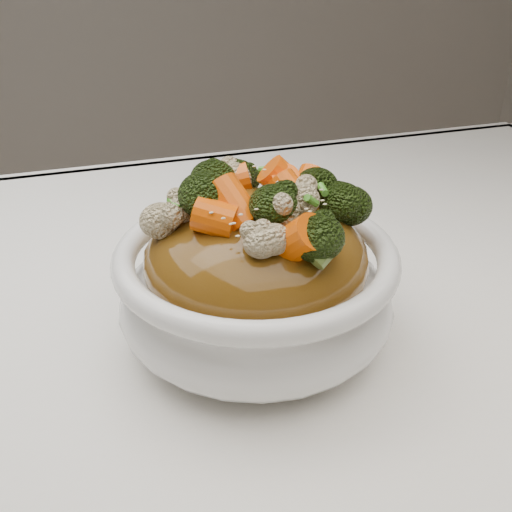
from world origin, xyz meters
name	(u,v)px	position (x,y,z in m)	size (l,w,h in m)	color
tablecloth	(199,358)	(0.00, 0.00, 0.73)	(1.20, 0.80, 0.04)	white
bowl	(256,292)	(0.04, -0.01, 0.79)	(0.21, 0.21, 0.08)	white
sauce_base	(256,259)	(0.04, -0.01, 0.82)	(0.16, 0.16, 0.09)	#603C10
carrots	(256,184)	(0.04, -0.01, 0.88)	(0.16, 0.16, 0.05)	#EA5907
broccoli	(256,185)	(0.04, -0.01, 0.88)	(0.16, 0.16, 0.04)	black
cauliflower	(256,188)	(0.04, -0.01, 0.88)	(0.16, 0.16, 0.03)	beige
scallions	(256,182)	(0.04, -0.01, 0.88)	(0.12, 0.12, 0.02)	#3F8B20
sesame_seeds	(256,182)	(0.04, -0.01, 0.88)	(0.15, 0.15, 0.01)	beige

